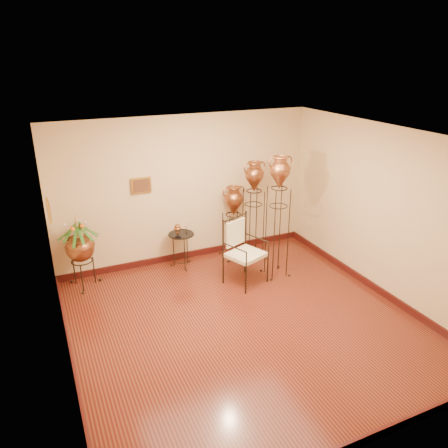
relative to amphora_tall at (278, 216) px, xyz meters
name	(u,v)px	position (x,y,z in m)	size (l,w,h in m)	color
ground	(244,323)	(-1.22, -1.16, -1.14)	(5.00, 5.00, 0.00)	#632A17
room_shell	(246,216)	(-1.23, -1.15, 0.59)	(5.02, 5.02, 2.81)	#D2B487
amphora_tall	(278,216)	(0.00, 0.00, 0.00)	(0.49, 0.49, 2.24)	black
amphora_mid	(253,210)	(-0.05, 0.81, -0.15)	(0.55, 0.55, 1.97)	black
amphora_short	(233,222)	(-0.39, 0.99, -0.40)	(0.58, 0.58, 1.48)	black
planter_urn	(80,245)	(-3.27, 0.99, -0.35)	(0.97, 0.97, 1.41)	black
armchair	(246,252)	(-0.65, -0.06, -0.55)	(0.85, 0.82, 1.19)	black
side_table	(182,249)	(-1.46, 0.99, -0.79)	(0.62, 0.62, 0.86)	black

